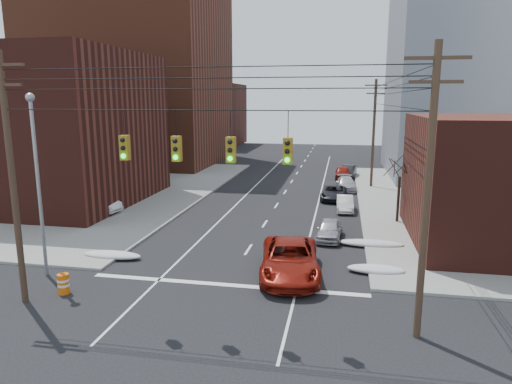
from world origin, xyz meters
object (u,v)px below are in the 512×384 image
at_px(lot_car_a, 94,203).
at_px(lot_car_b, 136,178).
at_px(lot_car_d, 102,177).
at_px(construction_barrel, 64,284).
at_px(parked_car_c, 334,193).
at_px(parked_car_f, 349,171).
at_px(parked_car_a, 330,230).
at_px(parked_car_d, 346,184).
at_px(red_pickup, 290,259).
at_px(parked_car_e, 343,172).
at_px(lot_car_c, 55,196).
at_px(parked_car_b, 345,204).

height_order(lot_car_a, lot_car_b, lot_car_a).
xyz_separation_m(lot_car_d, construction_barrel, (12.25, -25.66, -0.43)).
relative_size(parked_car_c, lot_car_b, 0.89).
xyz_separation_m(parked_car_f, lot_car_b, (-22.18, -10.01, 0.17)).
bearing_deg(parked_car_f, lot_car_a, -126.17).
bearing_deg(lot_car_a, construction_barrel, -144.71).
height_order(parked_car_a, parked_car_d, same).
height_order(red_pickup, parked_car_c, red_pickup).
relative_size(parked_car_f, construction_barrel, 4.43).
height_order(parked_car_e, lot_car_a, lot_car_a).
bearing_deg(parked_car_a, lot_car_c, 170.55).
height_order(parked_car_d, lot_car_a, lot_car_a).
bearing_deg(lot_car_d, lot_car_c, -155.65).
distance_m(parked_car_e, parked_car_f, 1.39).
relative_size(parked_car_e, lot_car_b, 0.82).
relative_size(red_pickup, parked_car_b, 1.70).
relative_size(parked_car_b, parked_car_f, 0.88).
bearing_deg(lot_car_d, parked_car_b, -84.43).
bearing_deg(lot_car_b, red_pickup, -155.94).
xyz_separation_m(parked_car_c, construction_barrel, (-12.06, -23.24, -0.15)).
bearing_deg(construction_barrel, parked_car_c, 62.57).
height_order(red_pickup, lot_car_d, red_pickup).
distance_m(parked_car_f, lot_car_b, 24.34).
height_order(lot_car_c, lot_car_d, lot_car_d).
distance_m(red_pickup, lot_car_d, 31.07).
distance_m(parked_car_a, parked_car_e, 23.99).
bearing_deg(lot_car_c, parked_car_d, -78.45).
bearing_deg(lot_car_d, lot_car_b, -61.91).
relative_size(parked_car_b, lot_car_c, 0.82).
bearing_deg(parked_car_c, parked_car_f, 87.24).
relative_size(parked_car_d, lot_car_c, 0.98).
bearing_deg(lot_car_d, parked_car_e, -49.51).
distance_m(parked_car_c, construction_barrel, 26.19).
xyz_separation_m(parked_car_c, lot_car_b, (-20.70, 2.92, 0.23)).
bearing_deg(parked_car_b, parked_car_f, 86.44).
height_order(parked_car_c, parked_car_e, parked_car_e).
distance_m(parked_car_a, lot_car_d, 28.40).
bearing_deg(parked_car_c, lot_car_c, -160.26).
xyz_separation_m(parked_car_a, parked_car_f, (1.48, 25.18, 0.05)).
bearing_deg(parked_car_c, parked_car_e, 89.94).
relative_size(parked_car_a, lot_car_a, 0.85).
xyz_separation_m(parked_car_e, lot_car_b, (-21.49, -8.81, 0.14)).
distance_m(parked_car_a, parked_car_b, 8.15).
bearing_deg(parked_car_a, parked_car_d, 89.75).
xyz_separation_m(parked_car_c, parked_car_f, (1.48, 12.93, 0.06)).
relative_size(red_pickup, lot_car_b, 1.24).
xyz_separation_m(lot_car_b, lot_car_d, (-3.62, -0.51, 0.06)).
height_order(parked_car_a, lot_car_b, lot_car_b).
bearing_deg(construction_barrel, lot_car_c, 125.08).
bearing_deg(construction_barrel, parked_car_e, 69.82).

